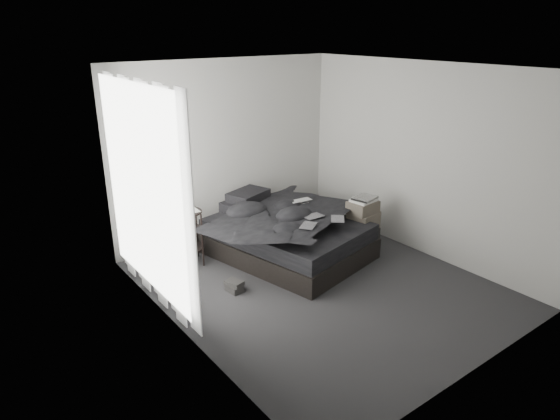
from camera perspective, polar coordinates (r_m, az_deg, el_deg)
floor at (r=6.27m, az=4.45°, el=-8.50°), size 3.60×4.20×0.01m
ceiling at (r=5.51m, az=5.21°, el=15.93°), size 3.60×4.20×0.01m
wall_back at (r=7.39m, az=-6.11°, el=6.82°), size 3.60×0.01×2.60m
wall_front at (r=4.51m, az=22.77°, el=-3.72°), size 3.60×0.01×2.60m
wall_left at (r=4.81m, az=-11.49°, el=-1.01°), size 0.01×4.20×2.60m
wall_right at (r=7.04m, az=15.90°, el=5.46°), size 0.01×4.20×2.60m
window_left at (r=5.58m, az=-15.41°, el=2.23°), size 0.02×2.00×2.30m
curtain_left at (r=5.62m, az=-14.87°, el=1.65°), size 0.06×2.12×2.48m
bed at (r=6.96m, az=0.89°, el=-4.08°), size 1.94×2.32×0.28m
mattress at (r=6.86m, az=0.90°, el=-2.19°), size 1.87×2.25×0.22m
duvet at (r=6.75m, az=1.23°, el=-0.51°), size 1.84×2.02×0.24m
pillow_lower at (r=7.26m, az=-4.13°, el=0.57°), size 0.69×0.53×0.14m
pillow_upper at (r=7.25m, az=-3.66°, el=1.67°), size 0.67×0.55×0.13m
laptop at (r=7.03m, az=2.58°, el=1.51°), size 0.35×0.24×0.03m
comic_a at (r=6.23m, az=3.27°, el=-1.14°), size 0.31×0.28×0.01m
comic_b at (r=6.54m, az=3.85°, el=-0.05°), size 0.26×0.17×0.01m
comic_c at (r=6.47m, az=6.63°, el=-0.31°), size 0.30×0.30×0.01m
side_stand at (r=6.74m, az=-10.43°, el=-3.15°), size 0.49×0.49×0.73m
papers at (r=6.59m, az=-10.52°, el=-0.18°), size 0.30×0.23×0.01m
floor_books at (r=6.10m, az=-5.25°, el=-8.63°), size 0.18×0.23×0.15m
box_lower at (r=7.20m, az=9.27°, el=-3.30°), size 0.47×0.39×0.32m
box_mid at (r=7.10m, az=9.50°, el=-1.22°), size 0.46×0.39×0.24m
box_upper at (r=7.02m, az=9.44°, el=0.33°), size 0.41×0.34×0.17m
art_book_white at (r=6.99m, az=9.54°, el=1.12°), size 0.36×0.30×0.03m
art_book_snake at (r=6.98m, az=9.66°, el=1.36°), size 0.37×0.32×0.03m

